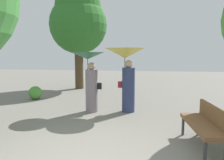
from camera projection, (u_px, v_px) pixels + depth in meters
name	position (u px, v px, depth m)	size (l,w,h in m)	color
person_left	(89.00, 71.00, 6.81)	(1.05, 1.05, 1.90)	gray
person_right	(126.00, 65.00, 6.78)	(1.23, 1.23, 2.03)	navy
park_bench	(206.00, 123.00, 4.21)	(0.64, 1.54, 0.83)	#38383D
tree_mid_left	(78.00, 20.00, 11.14)	(2.97, 2.97, 5.40)	#4C3823
bush_path_right	(35.00, 93.00, 8.80)	(0.54, 0.54, 0.54)	#4C9338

